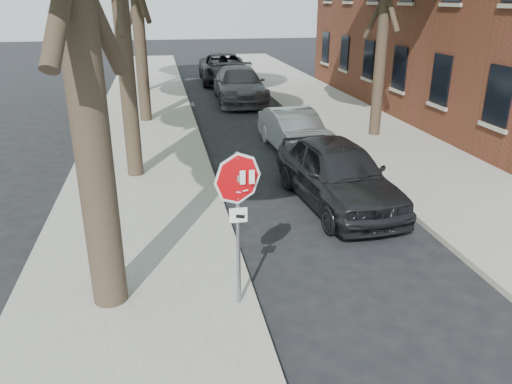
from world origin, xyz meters
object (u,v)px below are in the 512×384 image
stop_sign (238,201)px  car_c (239,85)px  car_b (295,131)px  car_d (224,68)px  car_a (338,173)px

stop_sign → car_c: stop_sign is taller
stop_sign → car_b: stop_sign is taller
stop_sign → car_d: stop_sign is taller
car_a → car_d: car_d is taller
car_a → car_c: 13.67m
stop_sign → car_c: (2.85, 17.73, -1.11)m
car_a → car_b: 4.79m
stop_sign → car_c: bearing=80.9°
car_b → car_d: car_d is taller
car_c → car_d: 6.29m
car_b → car_c: 8.90m
car_d → car_c: bearing=-88.7°
car_a → car_b: (0.19, 4.79, -0.13)m
car_d → car_a: bearing=-87.6°
stop_sign → car_b: 9.53m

